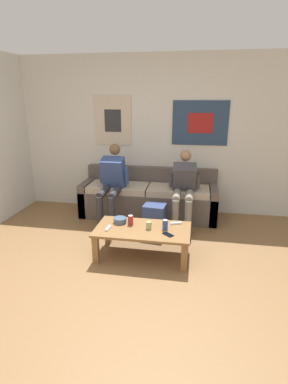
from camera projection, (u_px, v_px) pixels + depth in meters
name	position (u px, v px, depth m)	size (l,w,h in m)	color
ground_plane	(96.00, 297.00, 2.98)	(18.00, 18.00, 0.00)	brown
wall_back	(142.00, 135.00, 4.99)	(10.00, 0.07, 2.55)	silver
couch	(149.00, 199.00, 4.94)	(2.20, 0.69, 0.77)	#564C47
coffee_table	(143.00, 233.00, 3.65)	(1.15, 0.62, 0.38)	olive
person_seated_adult	(112.00, 182.00, 4.58)	(0.47, 0.87, 1.20)	#2D2D33
person_seated_teen	(184.00, 187.00, 4.42)	(0.47, 0.87, 1.13)	gray
backpack	(154.00, 220.00, 4.27)	(0.33, 0.33, 0.45)	navy
ceramic_bowl	(120.00, 220.00, 3.78)	(0.17, 0.17, 0.07)	#475B75
pillar_candle	(149.00, 225.00, 3.61)	(0.07, 0.07, 0.10)	tan
drink_can_blue	(165.00, 225.00, 3.58)	(0.07, 0.07, 0.12)	#28479E
drink_can_red	(131.00, 220.00, 3.72)	(0.07, 0.07, 0.12)	maroon
game_controller_near_left	(108.00, 228.00, 3.61)	(0.04, 0.15, 0.03)	white
game_controller_near_right	(176.00, 223.00, 3.75)	(0.15, 0.08, 0.03)	white
cell_phone	(168.00, 234.00, 3.46)	(0.15, 0.14, 0.01)	black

